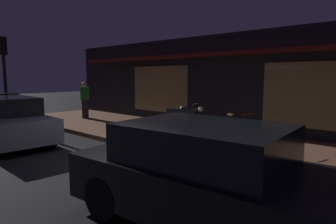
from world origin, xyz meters
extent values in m
plane|color=black|center=(0.00, 0.00, 0.00)|extent=(60.00, 60.00, 0.00)
cube|color=brown|center=(0.00, 3.00, 0.07)|extent=(18.00, 4.00, 0.15)
cube|color=black|center=(0.00, 6.40, 1.80)|extent=(18.00, 2.80, 3.60)
cube|color=olive|center=(-3.20, 4.98, 1.50)|extent=(3.20, 0.04, 2.00)
cube|color=olive|center=(3.20, 4.98, 1.50)|extent=(3.20, 0.04, 2.00)
cube|color=#591919|center=(0.00, 4.75, 2.85)|extent=(16.20, 0.50, 0.12)
cylinder|color=black|center=(-1.39, 3.56, 0.45)|extent=(0.61, 0.27, 0.60)
cylinder|color=black|center=(-0.33, 3.85, 0.45)|extent=(0.61, 0.27, 0.60)
cube|color=black|center=(-0.86, 3.70, 0.73)|extent=(1.13, 0.56, 0.36)
ellipsoid|color=black|center=(-0.72, 3.74, 0.93)|extent=(0.49, 0.35, 0.20)
sphere|color=#F9EDB7|center=(-0.17, 3.89, 0.93)|extent=(0.18, 0.18, 0.18)
cylinder|color=gray|center=(-0.36, 3.84, 1.10)|extent=(0.17, 0.54, 0.03)
torus|color=black|center=(1.25, 3.11, 0.48)|extent=(0.65, 0.22, 0.66)
torus|color=black|center=(2.22, 2.84, 0.48)|extent=(0.65, 0.22, 0.66)
cube|color=#A51E1E|center=(1.74, 2.98, 0.70)|extent=(0.88, 0.28, 0.06)
cube|color=brown|center=(1.49, 3.04, 0.97)|extent=(0.21, 0.13, 0.06)
cylinder|color=#A51E1E|center=(2.14, 2.86, 1.05)|extent=(0.14, 0.41, 0.02)
cube|color=#28232D|center=(-6.00, 2.99, 0.57)|extent=(0.33, 0.34, 0.85)
cube|color=#2D8C38|center=(-6.00, 2.99, 1.29)|extent=(0.40, 0.44, 0.58)
sphere|color=tan|center=(-6.00, 2.99, 1.71)|extent=(0.22, 0.22, 0.22)
cylinder|color=#2D8C38|center=(-5.79, 2.84, 1.22)|extent=(0.13, 0.13, 0.52)
cylinder|color=#2D8C38|center=(-6.21, 3.14, 1.22)|extent=(0.13, 0.13, 0.52)
cylinder|color=black|center=(-6.96, 0.00, 1.80)|extent=(0.12, 0.12, 3.60)
cube|color=black|center=(-6.96, 0.00, 3.25)|extent=(0.24, 0.24, 0.70)
cylinder|color=black|center=(-5.53, 0.11, 0.32)|extent=(0.65, 0.24, 0.64)
cylinder|color=black|center=(-2.48, -0.40, 0.32)|extent=(0.65, 0.26, 0.64)
cylinder|color=black|center=(-5.17, -0.24, 0.32)|extent=(0.65, 0.26, 0.64)
cube|color=slate|center=(-3.87, -1.10, 0.55)|extent=(4.19, 1.99, 0.68)
cube|color=black|center=(-4.02, -1.09, 1.10)|extent=(2.29, 1.72, 0.64)
cylinder|color=black|center=(4.91, -0.18, 0.32)|extent=(0.66, 0.27, 0.64)
cylinder|color=black|center=(2.22, -0.39, 0.32)|extent=(0.66, 0.27, 0.64)
cylinder|color=black|center=(2.35, -1.95, 0.32)|extent=(0.66, 0.27, 0.64)
cube|color=black|center=(3.63, -1.06, 0.55)|extent=(4.23, 2.08, 0.68)
cube|color=black|center=(3.48, -1.07, 1.10)|extent=(2.32, 1.77, 0.64)
camera|label=1|loc=(5.75, -4.32, 2.07)|focal=31.26mm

